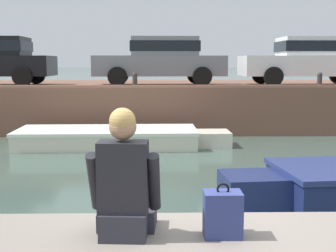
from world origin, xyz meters
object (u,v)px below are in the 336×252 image
at_px(car_centre_white, 310,59).
at_px(mooring_bollard_mid, 135,79).
at_px(bottle_drink, 109,219).
at_px(car_left_inner_grey, 161,59).
at_px(person_seated_left, 124,187).
at_px(backpack_on_ledge, 222,214).
at_px(boat_moored_central_cream, 116,138).
at_px(mooring_bollard_east, 320,79).

height_order(car_centre_white, mooring_bollard_mid, car_centre_white).
xyz_separation_m(mooring_bollard_mid, bottle_drink, (0.32, -10.22, -0.70)).
height_order(car_left_inner_grey, car_centre_white, same).
height_order(person_seated_left, backpack_on_ledge, person_seated_left).
height_order(boat_moored_central_cream, backpack_on_ledge, backpack_on_ledge).
distance_m(car_centre_white, bottle_drink, 13.06).
relative_size(mooring_bollard_mid, person_seated_left, 0.46).
bearing_deg(car_centre_white, car_left_inner_grey, 179.97).
bearing_deg(car_left_inner_grey, car_centre_white, -0.03).
xyz_separation_m(boat_moored_central_cream, mooring_bollard_east, (5.83, 1.81, 1.43)).
relative_size(boat_moored_central_cream, car_centre_white, 1.25).
xyz_separation_m(mooring_bollard_east, backpack_on_ledge, (-4.25, -10.35, -0.63)).
relative_size(mooring_bollard_east, person_seated_left, 0.46).
distance_m(car_left_inner_grey, mooring_bollard_mid, 1.89).
bearing_deg(mooring_bollard_east, boat_moored_central_cream, -162.75).
bearing_deg(car_left_inner_grey, mooring_bollard_mid, -115.32).
xyz_separation_m(car_centre_white, mooring_bollard_east, (-0.22, -1.62, -0.61)).
height_order(car_centre_white, mooring_bollard_east, car_centre_white).
bearing_deg(backpack_on_ledge, mooring_bollard_mid, 96.46).
bearing_deg(boat_moored_central_cream, mooring_bollard_mid, 77.33).
bearing_deg(car_centre_white, mooring_bollard_east, -97.90).
bearing_deg(car_left_inner_grey, person_seated_left, -91.55).
bearing_deg(mooring_bollard_mid, car_left_inner_grey, 64.68).
distance_m(car_centre_white, mooring_bollard_mid, 5.91).
distance_m(car_left_inner_grey, car_centre_white, 4.88).
relative_size(car_left_inner_grey, car_centre_white, 0.98).
relative_size(boat_moored_central_cream, car_left_inner_grey, 1.28).
height_order(boat_moored_central_cream, car_left_inner_grey, car_left_inner_grey).
height_order(mooring_bollard_mid, bottle_drink, mooring_bollard_mid).
relative_size(mooring_bollard_mid, backpack_on_ledge, 1.09).
height_order(mooring_bollard_mid, person_seated_left, mooring_bollard_mid).
bearing_deg(mooring_bollard_mid, bottle_drink, -88.22).
height_order(car_centre_white, bottle_drink, car_centre_white).
xyz_separation_m(car_left_inner_grey, mooring_bollard_east, (4.66, -1.62, -0.61)).
bearing_deg(bottle_drink, boat_moored_central_cream, 94.93).
xyz_separation_m(car_left_inner_grey, person_seated_left, (-0.32, -11.95, -1.03)).
relative_size(car_centre_white, bottle_drink, 21.39).
xyz_separation_m(car_left_inner_grey, backpack_on_ledge, (0.40, -11.98, -1.24)).
distance_m(car_left_inner_grey, bottle_drink, 11.93).
xyz_separation_m(boat_moored_central_cream, car_left_inner_grey, (1.18, 3.43, 2.03)).
bearing_deg(backpack_on_ledge, car_left_inner_grey, 91.93).
xyz_separation_m(boat_moored_central_cream, person_seated_left, (0.85, -8.51, 1.00)).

